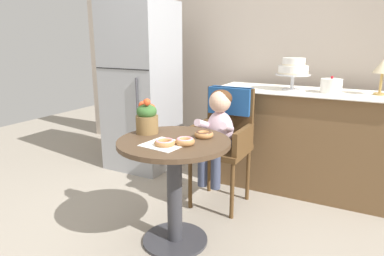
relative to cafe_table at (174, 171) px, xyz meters
name	(u,v)px	position (x,y,z in m)	size (l,w,h in m)	color
ground_plane	(175,241)	(0.00, 0.00, -0.51)	(8.00, 8.00, 0.00)	gray
back_wall	(264,38)	(0.00, 1.85, 0.84)	(4.80, 0.10, 2.70)	#B2A393
cafe_table	(174,171)	(0.00, 0.00, 0.00)	(0.72, 0.72, 0.72)	#4C3826
wicker_chair	(226,127)	(0.04, 0.75, 0.13)	(0.42, 0.45, 0.95)	brown
seated_child	(218,127)	(0.04, 0.59, 0.17)	(0.27, 0.32, 0.73)	silver
paper_napkin	(164,144)	(0.00, -0.11, 0.21)	(0.24, 0.23, 0.00)	white
donut_front	(185,141)	(0.11, -0.05, 0.23)	(0.12, 0.12, 0.04)	#AD7542
donut_mid	(204,134)	(0.14, 0.14, 0.23)	(0.12, 0.12, 0.04)	#AD7542
donut_side	(165,142)	(0.01, -0.12, 0.23)	(0.13, 0.13, 0.04)	#AD7542
flower_vase	(147,117)	(-0.25, 0.06, 0.32)	(0.15, 0.15, 0.24)	brown
display_counter	(301,140)	(0.55, 1.30, -0.05)	(1.56, 0.62, 0.90)	brown
tiered_cake_stand	(293,69)	(0.44, 1.30, 0.58)	(0.30, 0.30, 0.28)	silver
round_layer_cake	(331,86)	(0.76, 1.28, 0.45)	(0.17, 0.17, 0.14)	white
table_lamp	(383,68)	(1.12, 1.35, 0.61)	(0.15, 0.15, 0.28)	#B28C47
refrigerator	(141,87)	(-1.05, 1.10, 0.34)	(0.64, 0.63, 1.70)	#9EA0A5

